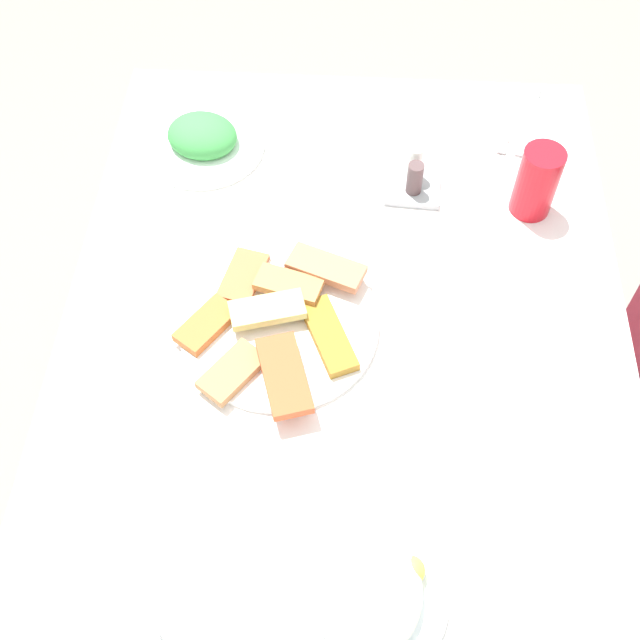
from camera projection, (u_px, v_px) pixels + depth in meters
name	position (u px, v px, depth m)	size (l,w,h in m)	color
ground_plane	(337.00, 511.00, 1.75)	(6.00, 6.00, 0.00)	gray
dining_table	(345.00, 362.00, 1.22)	(1.16, 0.84, 0.71)	white
pide_platter	(280.00, 323.00, 1.15)	(0.32, 0.30, 0.04)	white
salad_plate_greens	(370.00, 592.00, 0.93)	(0.20, 0.20, 0.07)	white
salad_plate_rice	(204.00, 139.00, 1.36)	(0.21, 0.21, 0.06)	white
soda_can	(539.00, 182.00, 1.25)	(0.07, 0.07, 0.12)	red
paper_napkin	(519.00, 121.00, 1.41)	(0.11, 0.11, 0.00)	white
fork	(510.00, 119.00, 1.41)	(0.18, 0.02, 0.01)	silver
spoon	(530.00, 120.00, 1.41)	(0.19, 0.02, 0.01)	silver
condiment_caddy	(415.00, 179.00, 1.30)	(0.10, 0.10, 0.08)	#B2B2B7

